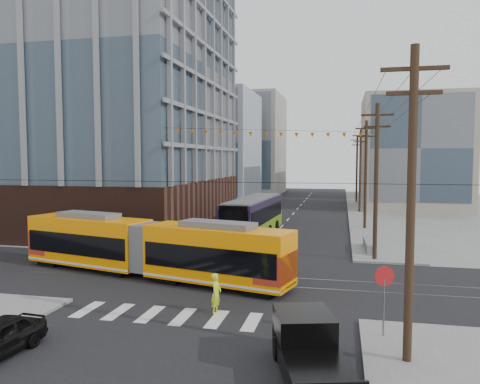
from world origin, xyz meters
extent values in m
plane|color=slate|center=(0.00, 0.00, 0.00)|extent=(160.00, 160.00, 0.00)
cube|color=#381E16|center=(-22.00, 23.00, 14.30)|extent=(30.00, 25.00, 28.60)
cube|color=#8C99A5|center=(-17.00, 52.00, 9.00)|extent=(18.00, 16.00, 18.00)
cube|color=gray|center=(16.00, 48.00, 8.00)|extent=(14.00, 14.00, 16.00)
cube|color=gray|center=(-14.00, 72.00, 10.00)|extent=(16.00, 18.00, 20.00)
cube|color=#8C99A5|center=(18.00, 68.00, 7.00)|extent=(16.00, 16.00, 14.00)
cylinder|color=black|center=(8.50, -6.00, 5.50)|extent=(0.30, 0.30, 11.00)
cylinder|color=black|center=(8.50, 56.00, 5.50)|extent=(0.30, 0.30, 11.00)
imported|color=#AEB7C1|center=(-6.07, 11.48, 0.69)|extent=(2.39, 4.43, 1.38)
imported|color=#B5A8A9|center=(-5.83, 16.46, 0.65)|extent=(3.28, 4.80, 1.29)
imported|color=slate|center=(-5.38, 23.59, 0.65)|extent=(2.30, 4.76, 1.31)
imported|color=#D1F225|center=(0.54, -2.18, 0.94)|extent=(0.52, 0.73, 1.88)
cube|color=#5D5D60|center=(8.30, 14.31, 0.43)|extent=(1.09, 4.35, 0.86)
camera|label=1|loc=(6.19, -22.76, 7.20)|focal=35.00mm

